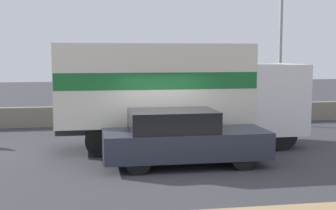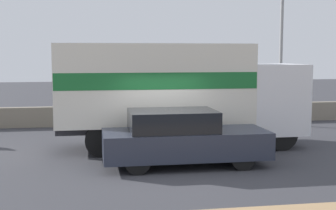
{
  "view_description": "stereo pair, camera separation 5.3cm",
  "coord_description": "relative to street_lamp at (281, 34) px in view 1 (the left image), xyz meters",
  "views": [
    {
      "loc": [
        -2.14,
        -12.05,
        3.06
      ],
      "look_at": [
        0.19,
        1.5,
        1.54
      ],
      "focal_mm": 50.0,
      "sensor_mm": 36.0,
      "label": 1
    },
    {
      "loc": [
        -2.09,
        -12.06,
        3.06
      ],
      "look_at": [
        0.19,
        1.5,
        1.54
      ],
      "focal_mm": 50.0,
      "sensor_mm": 36.0,
      "label": 2
    }
  ],
  "objects": [
    {
      "name": "box_truck",
      "position": [
        -5.34,
        -4.08,
        -1.95
      ],
      "size": [
        7.95,
        2.37,
        3.36
      ],
      "color": "silver",
      "rests_on": "ground_plane"
    },
    {
      "name": "stone_wall_backdrop",
      "position": [
        -5.96,
        1.1,
        -3.47
      ],
      "size": [
        60.0,
        0.35,
        0.84
      ],
      "color": "gray",
      "rests_on": "ground_plane"
    },
    {
      "name": "car_hatchback",
      "position": [
        -5.59,
        -6.57,
        -3.12
      ],
      "size": [
        4.48,
        1.73,
        1.54
      ],
      "color": "#282D3D",
      "rests_on": "ground_plane"
    },
    {
      "name": "street_lamp",
      "position": [
        0.0,
        0.0,
        0.0
      ],
      "size": [
        0.56,
        0.28,
        6.69
      ],
      "color": "gray",
      "rests_on": "ground_plane"
    },
    {
      "name": "ground_plane",
      "position": [
        -5.96,
        -6.83,
        -3.89
      ],
      "size": [
        80.0,
        80.0,
        0.0
      ],
      "primitive_type": "plane",
      "color": "#38383D"
    }
  ]
}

